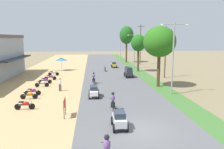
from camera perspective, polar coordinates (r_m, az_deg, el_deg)
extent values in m
plane|color=#7A6B4C|center=(15.82, 7.17, -14.44)|extent=(180.00, 180.00, 0.00)
cube|color=#565659|center=(15.81, 7.17, -14.30)|extent=(9.00, 140.00, 0.08)
cube|color=#3D6B2D|center=(17.88, 25.75, -12.36)|extent=(2.40, 140.00, 0.06)
cube|color=#2D3847|center=(39.35, -23.52, 3.91)|extent=(1.20, 11.88, 0.25)
cylinder|color=black|center=(21.02, -20.19, -7.84)|extent=(0.56, 0.06, 0.56)
cylinder|color=black|center=(21.38, -23.44, -7.76)|extent=(0.56, 0.06, 0.56)
cube|color=#333338|center=(21.14, -21.86, -7.34)|extent=(1.12, 0.12, 0.12)
ellipsoid|color=red|center=(21.08, -21.67, -6.98)|extent=(0.64, 0.28, 0.32)
cube|color=black|center=(21.15, -22.63, -6.64)|extent=(0.44, 0.20, 0.10)
cylinder|color=#A5A8AD|center=(20.96, -20.39, -7.13)|extent=(0.26, 0.05, 0.68)
cylinder|color=black|center=(20.88, -20.61, -6.15)|extent=(0.04, 0.54, 0.04)
cylinder|color=black|center=(24.41, -19.44, -5.40)|extent=(0.56, 0.06, 0.56)
cylinder|color=black|center=(24.74, -22.24, -5.38)|extent=(0.56, 0.06, 0.56)
cube|color=#333338|center=(24.52, -20.87, -4.98)|extent=(1.12, 0.12, 0.12)
ellipsoid|color=orange|center=(24.47, -20.71, -4.67)|extent=(0.64, 0.28, 0.32)
cube|color=black|center=(24.54, -21.54, -4.39)|extent=(0.44, 0.20, 0.10)
cylinder|color=#A5A8AD|center=(24.36, -19.61, -4.79)|extent=(0.26, 0.05, 0.68)
cylinder|color=black|center=(24.28, -19.80, -3.94)|extent=(0.04, 0.54, 0.04)
cylinder|color=black|center=(25.81, -18.67, -4.56)|extent=(0.56, 0.06, 0.56)
cylinder|color=black|center=(26.12, -21.33, -4.55)|extent=(0.56, 0.06, 0.56)
cube|color=#333338|center=(25.92, -20.03, -4.17)|extent=(1.12, 0.12, 0.12)
ellipsoid|color=#8C1E8C|center=(25.86, -19.88, -3.87)|extent=(0.64, 0.28, 0.32)
cube|color=black|center=(25.93, -20.67, -3.61)|extent=(0.44, 0.20, 0.10)
cylinder|color=#A5A8AD|center=(25.76, -18.84, -3.98)|extent=(0.26, 0.05, 0.68)
cylinder|color=black|center=(25.69, -19.01, -3.17)|extent=(0.04, 0.54, 0.04)
cylinder|color=black|center=(29.82, -16.66, -2.59)|extent=(0.56, 0.06, 0.56)
cylinder|color=black|center=(30.09, -18.98, -2.60)|extent=(0.56, 0.06, 0.56)
cube|color=#333338|center=(29.91, -17.84, -2.26)|extent=(1.12, 0.12, 0.12)
ellipsoid|color=silver|center=(29.87, -17.71, -2.00)|extent=(0.64, 0.28, 0.32)
cube|color=black|center=(29.92, -18.39, -1.78)|extent=(0.44, 0.20, 0.10)
cylinder|color=#A5A8AD|center=(29.78, -16.80, -2.08)|extent=(0.26, 0.05, 0.68)
cylinder|color=black|center=(29.72, -16.95, -1.39)|extent=(0.04, 0.54, 0.04)
cylinder|color=black|center=(31.85, -15.96, -1.80)|extent=(0.56, 0.06, 0.56)
cylinder|color=black|center=(32.10, -18.13, -1.82)|extent=(0.56, 0.06, 0.56)
cube|color=#333338|center=(31.93, -17.06, -1.49)|extent=(1.12, 0.12, 0.12)
ellipsoid|color=#8C1E8C|center=(31.89, -16.94, -1.24)|extent=(0.64, 0.28, 0.32)
cube|color=black|center=(31.95, -17.58, -1.04)|extent=(0.44, 0.20, 0.10)
cylinder|color=#A5A8AD|center=(31.81, -16.08, -1.32)|extent=(0.26, 0.05, 0.68)
cylinder|color=black|center=(31.75, -16.22, -0.67)|extent=(0.04, 0.54, 0.04)
cylinder|color=black|center=(34.32, -14.79, -0.94)|extent=(0.56, 0.06, 0.56)
cylinder|color=black|center=(34.55, -16.82, -0.97)|extent=(0.56, 0.06, 0.56)
cube|color=#333338|center=(34.40, -15.82, -0.66)|extent=(1.12, 0.12, 0.12)
ellipsoid|color=#8C1E8C|center=(34.36, -15.70, -0.43)|extent=(0.64, 0.28, 0.32)
cube|color=black|center=(34.40, -16.30, -0.24)|extent=(0.44, 0.20, 0.10)
cylinder|color=#A5A8AD|center=(34.28, -14.91, -0.50)|extent=(0.26, 0.05, 0.68)
cylinder|color=black|center=(34.23, -15.04, 0.11)|extent=(0.04, 0.54, 0.04)
cylinder|color=black|center=(38.25, -14.10, 0.15)|extent=(0.56, 0.06, 0.56)
cylinder|color=black|center=(38.46, -15.93, 0.12)|extent=(0.56, 0.06, 0.56)
cube|color=#333338|center=(38.32, -15.03, 0.40)|extent=(1.12, 0.12, 0.12)
ellipsoid|color=silver|center=(38.29, -14.92, 0.61)|extent=(0.64, 0.28, 0.32)
cube|color=black|center=(38.33, -15.46, 0.77)|extent=(0.44, 0.20, 0.10)
cylinder|color=#A5A8AD|center=(38.22, -14.21, 0.55)|extent=(0.26, 0.05, 0.68)
cylinder|color=black|center=(38.17, -14.32, 1.09)|extent=(0.04, 0.54, 0.04)
cylinder|color=#262628|center=(17.90, -12.41, -10.10)|extent=(0.06, 0.06, 0.80)
cylinder|color=#262628|center=(18.84, -12.04, -9.08)|extent=(0.06, 0.06, 0.80)
cube|color=red|center=(18.14, -12.31, -7.34)|extent=(0.04, 1.30, 0.70)
cylinder|color=#99999E|center=(43.82, -13.02, 2.38)|extent=(0.05, 0.05, 2.10)
cone|color=#3372BF|center=(43.69, -13.08, 3.94)|extent=(2.20, 2.20, 0.55)
cylinder|color=#33333D|center=(27.10, -13.58, -3.38)|extent=(0.14, 0.14, 0.82)
cylinder|color=#33333D|center=(27.03, -13.22, -3.39)|extent=(0.14, 0.14, 0.82)
ellipsoid|color=silver|center=(26.92, -13.46, -1.95)|extent=(0.41, 0.32, 0.56)
sphere|color=#9E7556|center=(26.84, -13.49, -1.10)|extent=(0.22, 0.22, 0.22)
cylinder|color=#4C351E|center=(29.09, 12.07, 1.52)|extent=(0.41, 0.41, 4.78)
ellipsoid|color=#266216|center=(28.82, 12.32, 8.38)|extent=(4.17, 4.17, 3.94)
cylinder|color=#4C351E|center=(41.91, 6.84, 3.91)|extent=(0.38, 0.38, 4.53)
ellipsoid|color=#1C5C17|center=(41.72, 6.93, 8.21)|extent=(2.80, 2.80, 3.19)
cylinder|color=#4C351E|center=(57.25, 3.77, 6.09)|extent=(0.43, 0.43, 5.78)
ellipsoid|color=#1C541A|center=(57.15, 3.82, 10.25)|extent=(3.62, 3.62, 4.60)
cylinder|color=gray|center=(25.29, 15.63, 3.82)|extent=(0.16, 0.16, 7.96)
cylinder|color=gray|center=(24.97, 14.50, 12.60)|extent=(1.40, 0.08, 0.08)
ellipsoid|color=silver|center=(24.74, 12.93, 12.53)|extent=(0.36, 0.20, 0.14)
cylinder|color=gray|center=(25.48, 17.53, 12.40)|extent=(1.40, 0.08, 0.08)
ellipsoid|color=silver|center=(25.75, 18.99, 12.14)|extent=(0.36, 0.20, 0.14)
cylinder|color=gray|center=(46.28, 5.90, 6.03)|extent=(0.16, 0.16, 7.06)
cylinder|color=gray|center=(46.07, 5.11, 10.24)|extent=(1.40, 0.08, 0.08)
ellipsoid|color=silver|center=(45.94, 4.24, 10.16)|extent=(0.36, 0.20, 0.14)
cylinder|color=gray|center=(46.34, 6.84, 10.20)|extent=(1.40, 0.08, 0.08)
ellipsoid|color=silver|center=(46.49, 7.69, 10.10)|extent=(0.36, 0.20, 0.14)
cylinder|color=gray|center=(68.21, 2.22, 7.25)|extent=(0.16, 0.16, 7.18)
cylinder|color=gray|center=(68.07, 1.65, 10.14)|extent=(1.40, 0.08, 0.08)
ellipsoid|color=silver|center=(67.99, 1.06, 10.09)|extent=(0.36, 0.20, 0.14)
cylinder|color=gray|center=(68.26, 2.84, 10.13)|extent=(1.40, 0.08, 0.08)
ellipsoid|color=silver|center=(68.36, 3.42, 10.07)|extent=(0.36, 0.20, 0.14)
cylinder|color=brown|center=(35.90, 13.77, 5.57)|extent=(0.20, 0.20, 8.16)
cube|color=#473323|center=(35.84, 14.00, 11.29)|extent=(1.80, 0.10, 0.10)
cylinder|color=brown|center=(53.11, 7.44, 7.73)|extent=(0.20, 0.20, 9.54)
cube|color=#473323|center=(53.15, 7.54, 12.33)|extent=(1.80, 0.10, 0.10)
cube|color=#B7BCC1|center=(15.79, 1.92, -11.83)|extent=(0.84, 1.95, 0.50)
cube|color=#232B38|center=(15.58, 1.95, -10.35)|extent=(0.77, 1.10, 0.40)
cylinder|color=black|center=(16.49, -0.06, -11.91)|extent=(0.10, 0.60, 0.60)
cylinder|color=black|center=(16.60, 3.24, -11.78)|extent=(0.10, 0.60, 0.60)
cylinder|color=black|center=(15.20, 0.45, -13.84)|extent=(0.10, 0.60, 0.60)
cylinder|color=black|center=(15.32, 4.05, -13.67)|extent=(0.10, 0.60, 0.60)
cube|color=silver|center=(23.74, -4.79, -4.51)|extent=(0.88, 2.25, 0.44)
cube|color=#232B38|center=(23.74, -4.81, -3.47)|extent=(0.81, 1.30, 0.40)
cylinder|color=black|center=(24.59, -5.97, -4.64)|extent=(0.11, 0.64, 0.64)
cylinder|color=black|center=(24.60, -3.65, -4.61)|extent=(0.11, 0.64, 0.64)
cylinder|color=black|center=(23.02, -6.00, -5.63)|extent=(0.11, 0.64, 0.64)
cylinder|color=black|center=(23.03, -3.52, -5.59)|extent=(0.11, 0.64, 0.64)
cube|color=#282D33|center=(35.51, 4.33, 0.66)|extent=(0.95, 2.40, 0.95)
cube|color=#232B38|center=(35.31, 4.37, 1.68)|extent=(0.87, 2.00, 0.35)
cylinder|color=black|center=(34.85, 5.43, -0.37)|extent=(0.12, 0.68, 0.68)
cylinder|color=black|center=(34.66, 3.69, -0.40)|extent=(0.12, 0.68, 0.68)
cylinder|color=black|center=(36.52, 4.92, 0.09)|extent=(0.12, 0.68, 0.68)
cylinder|color=black|center=(36.34, 3.26, 0.07)|extent=(0.12, 0.68, 0.68)
cube|color=gold|center=(47.00, 0.50, 2.54)|extent=(0.88, 2.25, 0.44)
cube|color=#232B38|center=(46.85, 0.52, 3.03)|extent=(0.81, 1.30, 0.40)
cylinder|color=black|center=(46.29, 1.21, 2.11)|extent=(0.11, 0.64, 0.64)
cylinder|color=black|center=(46.18, -0.01, 2.10)|extent=(0.11, 0.64, 0.64)
cylinder|color=black|center=(47.88, 0.99, 2.36)|extent=(0.11, 0.64, 0.64)
cylinder|color=black|center=(47.78, -0.19, 2.35)|extent=(0.11, 0.64, 0.64)
cylinder|color=#A5A8AD|center=(12.22, -1.61, -18.70)|extent=(0.05, 0.26, 0.68)
cylinder|color=black|center=(12.00, -1.60, -17.28)|extent=(0.54, 0.04, 0.04)
ellipsoid|color=#724C8C|center=(11.29, -1.36, -17.98)|extent=(0.36, 0.28, 0.64)
sphere|color=black|center=(11.14, -1.38, -16.06)|extent=(0.28, 0.28, 0.28)
cylinder|color=black|center=(20.26, 0.02, -7.83)|extent=(0.06, 0.56, 0.56)
cylinder|color=black|center=(19.08, 0.38, -8.93)|extent=(0.06, 0.56, 0.56)
cube|color=#333338|center=(19.62, 0.19, -7.86)|extent=(0.12, 1.12, 0.12)
ellipsoid|color=#14722D|center=(19.65, 0.17, -7.40)|extent=(0.28, 0.64, 0.32)
cube|color=black|center=(19.27, 0.27, -7.37)|extent=(0.20, 0.44, 0.10)
cylinder|color=#A5A8AD|center=(20.12, 0.03, -7.14)|extent=(0.05, 0.26, 0.68)
cylinder|color=black|center=(19.96, 0.05, -6.18)|extent=(0.54, 0.04, 0.04)
ellipsoid|color=#724C8C|center=(19.24, 0.25, -6.17)|extent=(0.36, 0.28, 0.64)
sphere|color=black|center=(19.17, 0.24, -4.98)|extent=(0.28, 0.28, 0.28)
cylinder|color=#2D2D38|center=(19.50, -0.19, -7.91)|extent=(0.12, 0.12, 0.48)
cylinder|color=#2D2D38|center=(19.53, 0.63, -7.88)|extent=(0.12, 0.12, 0.48)
cylinder|color=black|center=(31.38, -4.82, -1.59)|extent=(0.06, 0.56, 0.56)
cylinder|color=black|center=(30.16, -4.79, -2.04)|extent=(0.06, 0.56, 0.56)
cube|color=#333338|center=(30.73, -4.81, -1.48)|extent=(0.12, 1.12, 0.12)
ellipsoid|color=black|center=(30.78, -4.82, -1.20)|extent=(0.28, 0.64, 0.32)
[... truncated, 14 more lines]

